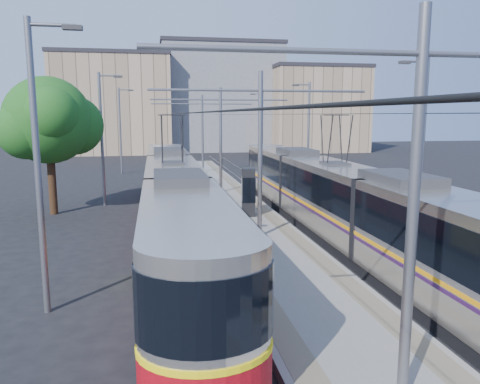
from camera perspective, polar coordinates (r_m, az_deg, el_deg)
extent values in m
plane|color=black|center=(13.29, 10.27, -15.24)|extent=(160.00, 160.00, 0.00)
cube|color=gray|center=(29.11, -1.51, -1.22)|extent=(4.00, 50.00, 0.30)
cube|color=gray|center=(28.90, -4.35, -1.01)|extent=(0.70, 50.00, 0.01)
cube|color=gray|center=(29.34, 1.29, -0.83)|extent=(0.70, 50.00, 0.01)
cube|color=gray|center=(28.81, -10.02, -1.75)|extent=(0.07, 70.00, 0.03)
cube|color=gray|center=(28.85, -7.17, -1.67)|extent=(0.07, 70.00, 0.03)
cube|color=gray|center=(29.71, 4.00, -1.29)|extent=(0.07, 70.00, 0.03)
cube|color=gray|center=(30.09, 6.65, -1.20)|extent=(0.07, 70.00, 0.03)
cube|color=black|center=(22.01, -8.02, -4.66)|extent=(2.30, 28.70, 0.40)
cube|color=beige|center=(21.67, -8.12, -0.42)|extent=(2.40, 27.10, 2.90)
cube|color=black|center=(21.59, -8.15, 0.88)|extent=(2.43, 27.10, 1.30)
cube|color=yellow|center=(21.74, -8.10, -1.46)|extent=(2.43, 27.10, 0.12)
cube|color=#A90914|center=(21.84, -8.07, -2.75)|extent=(2.42, 27.10, 1.10)
cube|color=#2D2D30|center=(21.46, -8.22, 3.79)|extent=(1.68, 3.00, 0.30)
cube|color=black|center=(22.09, 11.21, -4.70)|extent=(2.30, 28.48, 0.40)
cube|color=#B0AAA2|center=(21.75, 11.35, -0.48)|extent=(2.40, 26.88, 2.90)
cube|color=black|center=(21.67, 11.39, 0.82)|extent=(2.43, 26.88, 1.30)
cube|color=orange|center=(21.82, 11.32, -1.51)|extent=(2.43, 26.88, 0.12)
cube|color=#311241|center=(21.85, 11.30, -1.90)|extent=(2.43, 26.88, 0.10)
cube|color=#2D2D30|center=(21.54, 11.49, 3.72)|extent=(1.68, 3.00, 0.30)
cylinder|color=slate|center=(8.67, 20.31, -2.57)|extent=(0.20, 0.20, 7.00)
cylinder|color=slate|center=(8.55, 21.38, 15.43)|extent=(9.20, 0.10, 0.10)
cylinder|color=slate|center=(19.84, 2.47, 4.44)|extent=(0.20, 0.20, 7.00)
cylinder|color=slate|center=(19.80, 2.52, 12.25)|extent=(9.20, 0.10, 0.10)
cylinder|color=slate|center=(31.63, -2.38, 6.28)|extent=(0.20, 0.20, 7.00)
cylinder|color=slate|center=(31.60, -2.41, 11.18)|extent=(9.20, 0.10, 0.10)
cylinder|color=slate|center=(43.53, -4.59, 7.11)|extent=(0.20, 0.20, 7.00)
cylinder|color=slate|center=(43.51, -4.64, 10.66)|extent=(9.20, 0.10, 0.10)
cylinder|color=black|center=(28.29, -8.88, 9.36)|extent=(0.02, 70.00, 0.02)
cylinder|color=black|center=(29.38, 5.50, 9.43)|extent=(0.02, 70.00, 0.02)
cylinder|color=slate|center=(13.72, -23.42, 2.31)|extent=(0.18, 0.18, 8.00)
cube|color=#2D2D30|center=(13.62, -19.75, 18.34)|extent=(0.50, 0.22, 0.12)
cylinder|color=slate|center=(29.48, -16.49, 6.07)|extent=(0.18, 0.18, 8.00)
cube|color=#2D2D30|center=(29.43, -14.65, 13.46)|extent=(0.50, 0.22, 0.12)
cylinder|color=slate|center=(45.41, -14.39, 7.19)|extent=(0.18, 0.18, 8.00)
cube|color=#2D2D30|center=(45.38, -13.17, 11.98)|extent=(0.50, 0.22, 0.12)
cylinder|color=slate|center=(22.70, 21.34, 4.94)|extent=(0.18, 0.18, 8.00)
cube|color=#2D2D30|center=(22.20, 19.43, 14.67)|extent=(0.50, 0.22, 0.12)
cylinder|color=slate|center=(37.26, 8.33, 6.97)|extent=(0.18, 0.18, 8.00)
cube|color=#2D2D30|center=(36.96, 6.81, 12.80)|extent=(0.50, 0.22, 0.12)
cylinder|color=slate|center=(52.66, 2.73, 7.73)|extent=(0.18, 0.18, 8.00)
cube|color=#2D2D30|center=(52.45, 1.56, 11.83)|extent=(0.50, 0.22, 0.12)
cube|color=black|center=(24.40, 1.02, 0.03)|extent=(0.79, 1.16, 2.48)
cube|color=black|center=(24.38, 1.03, 0.41)|extent=(0.84, 1.21, 1.30)
cylinder|color=#382314|center=(28.06, -21.90, 0.65)|extent=(0.43, 0.43, 3.15)
sphere|color=#164E18|center=(27.78, -22.36, 8.09)|extent=(4.72, 4.72, 4.72)
sphere|color=#164E18|center=(28.35, -19.64, 7.66)|extent=(3.35, 3.35, 3.35)
cube|color=tan|center=(71.51, -15.08, 10.09)|extent=(16.00, 12.00, 13.56)
cube|color=#262328|center=(71.98, -15.33, 15.68)|extent=(16.32, 12.24, 0.50)
cube|color=gray|center=(76.03, -2.54, 11.19)|extent=(18.00, 14.00, 15.83)
cube|color=#262328|center=(76.72, -2.58, 17.29)|extent=(18.36, 14.28, 0.50)
cube|color=tan|center=(73.45, 9.18, 9.74)|extent=(14.00, 10.00, 12.24)
cube|color=#262328|center=(73.78, 9.31, 14.70)|extent=(14.28, 10.20, 0.50)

